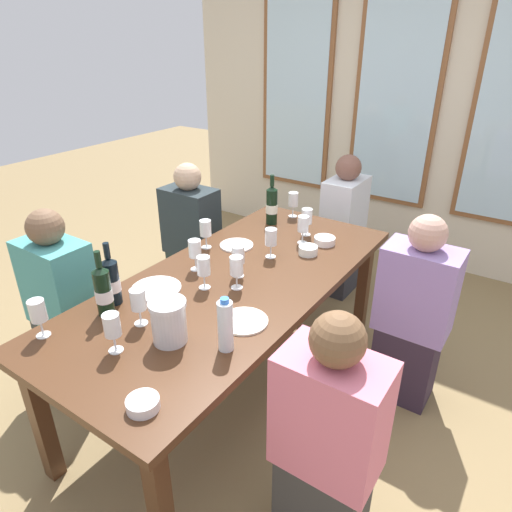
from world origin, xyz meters
TOP-DOWN VIEW (x-y plane):
  - ground_plane at (0.00, 0.00)m, footprint 12.00×12.00m
  - back_wall_with_windows at (0.00, 2.32)m, footprint 4.13×0.10m
  - dining_table at (0.00, 0.00)m, footprint 0.93×2.10m
  - white_plate_0 at (-0.23, 0.34)m, footprint 0.20×0.20m
  - white_plate_1 at (0.27, -0.29)m, footprint 0.22×0.22m
  - white_plate_2 at (-0.26, -0.30)m, footprint 0.25×0.25m
  - metal_pitcher at (0.09, -0.57)m, footprint 0.16×0.16m
  - wine_bottle_0 at (-0.25, 0.76)m, footprint 0.08×0.08m
  - wine_bottle_1 at (-0.34, -0.50)m, footprint 0.08×0.08m
  - wine_bottle_2 at (-0.29, -0.59)m, footprint 0.08×0.08m
  - tasting_bowl_0 at (0.18, 0.48)m, footprint 0.11×0.11m
  - tasting_bowl_1 at (0.29, -0.90)m, footprint 0.12×0.12m
  - tasting_bowl_2 at (0.19, 0.67)m, footprint 0.13×0.13m
  - water_bottle at (0.32, -0.48)m, footprint 0.06×0.06m
  - wine_glass_0 at (0.08, 0.60)m, footprint 0.07×0.07m
  - wine_glass_1 at (-0.10, -0.55)m, footprint 0.07×0.07m
  - wine_glass_2 at (-0.00, 0.04)m, footprint 0.07×0.07m
  - wine_glass_3 at (-0.37, 0.22)m, footprint 0.07×0.07m
  - wine_glass_4 at (0.07, -0.06)m, footprint 0.07×0.07m
  - wine_glass_5 at (0.03, 0.72)m, footprint 0.07×0.07m
  - wine_glass_6 at (-0.07, -0.15)m, footprint 0.07×0.07m
  - wine_glass_7 at (0.02, 0.33)m, footprint 0.07×0.07m
  - wine_glass_8 at (-0.38, -0.85)m, footprint 0.07×0.07m
  - wine_glass_9 at (-0.20, 0.95)m, footprint 0.07×0.07m
  - wine_glass_10 at (-0.23, -0.03)m, footprint 0.07×0.07m
  - wine_glass_11 at (-0.04, -0.74)m, footprint 0.07×0.07m
  - seated_person_0 at (-0.81, 0.57)m, footprint 0.38×0.24m
  - seated_person_1 at (0.81, 0.51)m, footprint 0.38×0.24m
  - seated_person_2 at (-0.81, -0.50)m, footprint 0.38×0.24m
  - seated_person_3 at (0.81, -0.52)m, footprint 0.38×0.24m
  - seated_person_4 at (0.00, 1.40)m, footprint 0.24×0.38m

SIDE VIEW (x-z plane):
  - ground_plane at x=0.00m, z-range 0.00..0.00m
  - seated_person_0 at x=-0.81m, z-range -0.03..1.08m
  - seated_person_1 at x=0.81m, z-range -0.03..1.08m
  - seated_person_2 at x=-0.81m, z-range -0.03..1.08m
  - seated_person_3 at x=0.81m, z-range -0.03..1.08m
  - seated_person_4 at x=0.00m, z-range -0.03..1.08m
  - dining_table at x=0.00m, z-range 0.29..1.03m
  - white_plate_0 at x=-0.23m, z-range 0.74..0.75m
  - white_plate_1 at x=0.27m, z-range 0.74..0.75m
  - white_plate_2 at x=-0.26m, z-range 0.74..0.75m
  - tasting_bowl_1 at x=0.29m, z-range 0.74..0.78m
  - tasting_bowl_2 at x=0.19m, z-range 0.74..0.78m
  - tasting_bowl_0 at x=0.18m, z-range 0.74..0.79m
  - metal_pitcher at x=0.09m, z-range 0.74..0.93m
  - water_bottle at x=0.32m, z-range 0.73..0.97m
  - wine_glass_11 at x=-0.04m, z-range 0.77..0.94m
  - wine_glass_10 at x=-0.23m, z-range 0.77..0.94m
  - wine_glass_8 at x=-0.38m, z-range 0.77..0.94m
  - wine_glass_9 at x=-0.20m, z-range 0.77..0.94m
  - wine_glass_4 at x=0.07m, z-range 0.77..0.94m
  - wine_glass_6 at x=-0.07m, z-range 0.77..0.94m
  - wine_bottle_1 at x=-0.34m, z-range 0.70..1.02m
  - wine_glass_0 at x=0.08m, z-range 0.77..0.95m
  - wine_glass_1 at x=-0.10m, z-range 0.77..0.95m
  - wine_glass_2 at x=0.00m, z-range 0.77..0.95m
  - wine_glass_3 at x=-0.37m, z-range 0.77..0.95m
  - wine_glass_5 at x=0.03m, z-range 0.77..0.95m
  - wine_glass_7 at x=0.02m, z-range 0.77..0.95m
  - wine_bottle_2 at x=-0.29m, z-range 0.70..1.02m
  - wine_bottle_0 at x=-0.25m, z-range 0.70..1.04m
  - back_wall_with_windows at x=0.00m, z-range 0.00..2.90m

